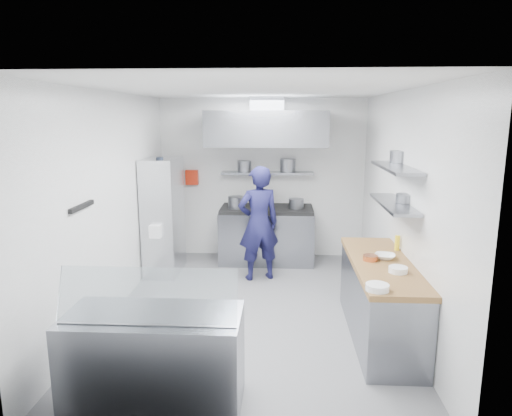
# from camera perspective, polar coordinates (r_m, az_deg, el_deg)

# --- Properties ---
(floor) EXTENTS (5.00, 5.00, 0.00)m
(floor) POSITION_cam_1_polar(r_m,az_deg,el_deg) (6.09, -0.33, -12.75)
(floor) COLOR slate
(floor) RESTS_ON ground
(ceiling) EXTENTS (5.00, 5.00, 0.00)m
(ceiling) POSITION_cam_1_polar(r_m,az_deg,el_deg) (5.56, -0.37, 14.57)
(ceiling) COLOR silver
(ceiling) RESTS_ON wall_back
(wall_back) EXTENTS (3.60, 2.80, 0.02)m
(wall_back) POSITION_cam_1_polar(r_m,az_deg,el_deg) (8.13, 0.77, 3.70)
(wall_back) COLOR white
(wall_back) RESTS_ON floor
(wall_front) EXTENTS (3.60, 2.80, 0.02)m
(wall_front) POSITION_cam_1_polar(r_m,az_deg,el_deg) (3.26, -3.16, -8.28)
(wall_front) COLOR white
(wall_front) RESTS_ON floor
(wall_left) EXTENTS (2.80, 5.00, 0.02)m
(wall_left) POSITION_cam_1_polar(r_m,az_deg,el_deg) (6.05, -17.62, 0.46)
(wall_left) COLOR white
(wall_left) RESTS_ON floor
(wall_right) EXTENTS (2.80, 5.00, 0.02)m
(wall_right) POSITION_cam_1_polar(r_m,az_deg,el_deg) (5.84, 17.58, 0.07)
(wall_right) COLOR white
(wall_right) RESTS_ON floor
(gas_range) EXTENTS (1.60, 0.80, 0.90)m
(gas_range) POSITION_cam_1_polar(r_m,az_deg,el_deg) (7.92, 1.35, -3.53)
(gas_range) COLOR gray
(gas_range) RESTS_ON floor
(cooktop) EXTENTS (1.57, 0.78, 0.06)m
(cooktop) POSITION_cam_1_polar(r_m,az_deg,el_deg) (7.81, 1.36, -0.12)
(cooktop) COLOR black
(cooktop) RESTS_ON gas_range
(stock_pot_left) EXTENTS (0.30, 0.30, 0.20)m
(stock_pot_left) POSITION_cam_1_polar(r_m,az_deg,el_deg) (7.72, -2.43, 0.72)
(stock_pot_left) COLOR slate
(stock_pot_left) RESTS_ON cooktop
(stock_pot_mid) EXTENTS (0.32, 0.32, 0.24)m
(stock_pot_mid) POSITION_cam_1_polar(r_m,az_deg,el_deg) (7.98, 0.79, 1.23)
(stock_pot_mid) COLOR slate
(stock_pot_mid) RESTS_ON cooktop
(stock_pot_right) EXTENTS (0.25, 0.25, 0.16)m
(stock_pot_right) POSITION_cam_1_polar(r_m,az_deg,el_deg) (7.75, 5.05, 0.57)
(stock_pot_right) COLOR slate
(stock_pot_right) RESTS_ON cooktop
(over_range_shelf) EXTENTS (1.60, 0.30, 0.04)m
(over_range_shelf) POSITION_cam_1_polar(r_m,az_deg,el_deg) (7.95, 1.44, 4.39)
(over_range_shelf) COLOR gray
(over_range_shelf) RESTS_ON wall_back
(shelf_pot_a) EXTENTS (0.24, 0.24, 0.18)m
(shelf_pot_a) POSITION_cam_1_polar(r_m,az_deg,el_deg) (8.07, -1.47, 5.28)
(shelf_pot_a) COLOR slate
(shelf_pot_a) RESTS_ON over_range_shelf
(shelf_pot_b) EXTENTS (0.27, 0.27, 0.22)m
(shelf_pot_b) POSITION_cam_1_polar(r_m,az_deg,el_deg) (8.04, 4.00, 5.38)
(shelf_pot_b) COLOR slate
(shelf_pot_b) RESTS_ON over_range_shelf
(extractor_hood) EXTENTS (1.90, 1.15, 0.55)m
(extractor_hood) POSITION_cam_1_polar(r_m,az_deg,el_deg) (7.48, 1.37, 9.94)
(extractor_hood) COLOR gray
(extractor_hood) RESTS_ON wall_back
(hood_duct) EXTENTS (0.55, 0.55, 0.24)m
(hood_duct) POSITION_cam_1_polar(r_m,az_deg,el_deg) (7.70, 1.44, 12.81)
(hood_duct) COLOR slate
(hood_duct) RESTS_ON extractor_hood
(red_firebox) EXTENTS (0.22, 0.10, 0.26)m
(red_firebox) POSITION_cam_1_polar(r_m,az_deg,el_deg) (8.22, -8.01, 3.81)
(red_firebox) COLOR red
(red_firebox) RESTS_ON wall_back
(chef) EXTENTS (0.75, 0.62, 1.77)m
(chef) POSITION_cam_1_polar(r_m,az_deg,el_deg) (6.97, 0.33, -1.94)
(chef) COLOR #14143D
(chef) RESTS_ON floor
(wire_rack) EXTENTS (0.50, 0.90, 1.85)m
(wire_rack) POSITION_cam_1_polar(r_m,az_deg,el_deg) (7.43, -11.48, -1.00)
(wire_rack) COLOR silver
(wire_rack) RESTS_ON floor
(rack_bin_a) EXTENTS (0.17, 0.21, 0.19)m
(rack_bin_a) POSITION_cam_1_polar(r_m,az_deg,el_deg) (7.03, -12.37, -2.79)
(rack_bin_a) COLOR white
(rack_bin_a) RESTS_ON wire_rack
(rack_bin_b) EXTENTS (0.15, 0.19, 0.17)m
(rack_bin_b) POSITION_cam_1_polar(r_m,az_deg,el_deg) (7.28, -11.76, 1.74)
(rack_bin_b) COLOR yellow
(rack_bin_b) RESTS_ON wire_rack
(rack_jar) EXTENTS (0.11, 0.11, 0.18)m
(rack_jar) POSITION_cam_1_polar(r_m,az_deg,el_deg) (7.02, -11.93, 5.51)
(rack_jar) COLOR black
(rack_jar) RESTS_ON wire_rack
(knife_strip) EXTENTS (0.04, 0.55, 0.05)m
(knife_strip) POSITION_cam_1_polar(r_m,az_deg,el_deg) (5.20, -20.95, 0.18)
(knife_strip) COLOR black
(knife_strip) RESTS_ON wall_left
(prep_counter_base) EXTENTS (0.62, 2.00, 0.84)m
(prep_counter_base) POSITION_cam_1_polar(r_m,az_deg,el_deg) (5.48, 15.19, -11.24)
(prep_counter_base) COLOR gray
(prep_counter_base) RESTS_ON floor
(prep_counter_top) EXTENTS (0.65, 2.04, 0.06)m
(prep_counter_top) POSITION_cam_1_polar(r_m,az_deg,el_deg) (5.33, 15.44, -6.77)
(prep_counter_top) COLOR brown
(prep_counter_top) RESTS_ON prep_counter_base
(plate_stack_a) EXTENTS (0.22, 0.22, 0.06)m
(plate_stack_a) POSITION_cam_1_polar(r_m,az_deg,el_deg) (4.46, 14.92, -9.55)
(plate_stack_a) COLOR white
(plate_stack_a) RESTS_ON prep_counter_top
(plate_stack_b) EXTENTS (0.19, 0.19, 0.06)m
(plate_stack_b) POSITION_cam_1_polar(r_m,az_deg,el_deg) (5.00, 17.33, -7.37)
(plate_stack_b) COLOR white
(plate_stack_b) RESTS_ON prep_counter_top
(copper_pan) EXTENTS (0.16, 0.16, 0.06)m
(copper_pan) POSITION_cam_1_polar(r_m,az_deg,el_deg) (5.31, 14.10, -6.07)
(copper_pan) COLOR #D56E3C
(copper_pan) RESTS_ON prep_counter_top
(squeeze_bottle) EXTENTS (0.06, 0.06, 0.18)m
(squeeze_bottle) POSITION_cam_1_polar(r_m,az_deg,el_deg) (5.78, 17.24, -4.18)
(squeeze_bottle) COLOR yellow
(squeeze_bottle) RESTS_ON prep_counter_top
(mixing_bowl) EXTENTS (0.27, 0.27, 0.06)m
(mixing_bowl) POSITION_cam_1_polar(r_m,az_deg,el_deg) (5.41, 15.82, -5.85)
(mixing_bowl) COLOR white
(mixing_bowl) RESTS_ON prep_counter_top
(wall_shelf_lower) EXTENTS (0.30, 1.30, 0.04)m
(wall_shelf_lower) POSITION_cam_1_polar(r_m,az_deg,el_deg) (5.49, 16.78, 0.50)
(wall_shelf_lower) COLOR gray
(wall_shelf_lower) RESTS_ON wall_right
(wall_shelf_upper) EXTENTS (0.30, 1.30, 0.04)m
(wall_shelf_upper) POSITION_cam_1_polar(r_m,az_deg,el_deg) (5.43, 17.04, 4.85)
(wall_shelf_upper) COLOR gray
(wall_shelf_upper) RESTS_ON wall_right
(shelf_pot_c) EXTENTS (0.20, 0.20, 0.10)m
(shelf_pot_c) POSITION_cam_1_polar(r_m,az_deg,el_deg) (5.50, 18.11, 1.17)
(shelf_pot_c) COLOR slate
(shelf_pot_c) RESTS_ON wall_shelf_lower
(shelf_pot_d) EXTENTS (0.28, 0.28, 0.14)m
(shelf_pot_d) POSITION_cam_1_polar(r_m,az_deg,el_deg) (5.87, 17.73, 6.15)
(shelf_pot_d) COLOR slate
(shelf_pot_d) RESTS_ON wall_shelf_upper
(display_case) EXTENTS (1.50, 0.70, 0.85)m
(display_case) POSITION_cam_1_polar(r_m,az_deg,el_deg) (4.25, -12.52, -18.06)
(display_case) COLOR gray
(display_case) RESTS_ON floor
(display_glass) EXTENTS (1.47, 0.19, 0.42)m
(display_glass) POSITION_cam_1_polar(r_m,az_deg,el_deg) (3.87, -13.43, -10.56)
(display_glass) COLOR silver
(display_glass) RESTS_ON display_case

